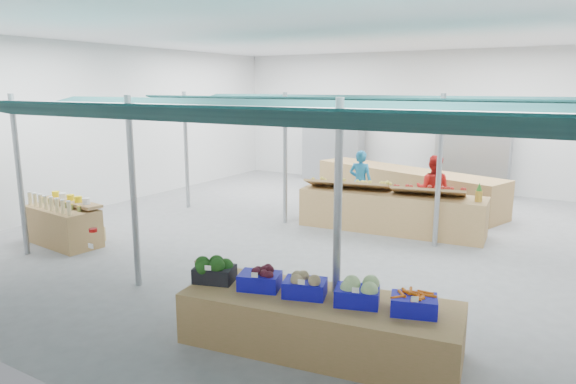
% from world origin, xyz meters
% --- Properties ---
extents(floor, '(13.00, 13.00, 0.00)m').
position_xyz_m(floor, '(0.00, 0.00, 0.00)').
color(floor, slate).
rests_on(floor, ground).
extents(hall, '(13.00, 13.00, 13.00)m').
position_xyz_m(hall, '(0.00, 1.44, 2.65)').
color(hall, silver).
rests_on(hall, ground).
extents(pole_grid, '(10.00, 4.60, 3.00)m').
position_xyz_m(pole_grid, '(0.75, -1.75, 1.81)').
color(pole_grid, gray).
rests_on(pole_grid, floor).
extents(awnings, '(9.50, 7.08, 0.30)m').
position_xyz_m(awnings, '(0.75, -1.75, 2.78)').
color(awnings, black).
rests_on(awnings, pole_grid).
extents(back_shelving_left, '(2.00, 0.50, 2.00)m').
position_xyz_m(back_shelving_left, '(-2.50, 6.00, 1.00)').
color(back_shelving_left, '#B23F33').
rests_on(back_shelving_left, floor).
extents(back_shelving_right, '(2.00, 0.50, 2.00)m').
position_xyz_m(back_shelving_right, '(2.00, 6.00, 1.00)').
color(back_shelving_right, '#B23F33').
rests_on(back_shelving_right, floor).
extents(bottle_shelf, '(1.76, 1.19, 1.03)m').
position_xyz_m(bottle_shelf, '(-3.94, -3.20, 0.42)').
color(bottle_shelf, olive).
rests_on(bottle_shelf, floor).
extents(veg_counter, '(3.45, 1.61, 0.64)m').
position_xyz_m(veg_counter, '(2.43, -4.31, 0.32)').
color(veg_counter, olive).
rests_on(veg_counter, floor).
extents(fruit_counter, '(4.05, 1.32, 0.85)m').
position_xyz_m(fruit_counter, '(1.34, 1.11, 0.43)').
color(fruit_counter, olive).
rests_on(fruit_counter, floor).
extents(far_counter, '(5.48, 2.70, 0.97)m').
position_xyz_m(far_counter, '(0.79, 3.70, 0.49)').
color(far_counter, olive).
rests_on(far_counter, floor).
extents(crate_stack, '(0.50, 0.39, 0.54)m').
position_xyz_m(crate_stack, '(3.38, -3.53, 0.27)').
color(crate_stack, '#100FA2').
rests_on(crate_stack, floor).
extents(vendor_left, '(0.61, 0.43, 1.59)m').
position_xyz_m(vendor_left, '(0.14, 2.21, 0.80)').
color(vendor_left, '#176495').
rests_on(vendor_left, floor).
extents(vendor_right, '(0.83, 0.67, 1.59)m').
position_xyz_m(vendor_right, '(1.94, 2.21, 0.80)').
color(vendor_right, red).
rests_on(vendor_right, floor).
extents(crate_broccoli, '(0.58, 0.49, 0.35)m').
position_xyz_m(crate_broccoli, '(1.02, -4.53, 0.80)').
color(crate_broccoli, black).
rests_on(crate_broccoli, veg_counter).
extents(crate_beets, '(0.58, 0.49, 0.29)m').
position_xyz_m(crate_beets, '(1.65, -4.43, 0.78)').
color(crate_beets, '#100FA2').
rests_on(crate_beets, veg_counter).
extents(crate_celeriac, '(0.58, 0.49, 0.31)m').
position_xyz_m(crate_celeriac, '(2.24, -4.33, 0.79)').
color(crate_celeriac, '#100FA2').
rests_on(crate_celeriac, veg_counter).
extents(crate_cabbage, '(0.58, 0.49, 0.35)m').
position_xyz_m(crate_cabbage, '(2.88, -4.23, 0.80)').
color(crate_cabbage, '#100FA2').
rests_on(crate_cabbage, veg_counter).
extents(crate_carrots, '(0.58, 0.49, 0.29)m').
position_xyz_m(crate_carrots, '(3.52, -4.13, 0.76)').
color(crate_carrots, '#100FA2').
rests_on(crate_carrots, veg_counter).
extents(sparrow, '(0.12, 0.09, 0.11)m').
position_xyz_m(sparrow, '(0.89, -4.66, 0.89)').
color(sparrow, brown).
rests_on(sparrow, crate_broccoli).
extents(pole_ribbon, '(0.12, 0.12, 0.28)m').
position_xyz_m(pole_ribbon, '(-0.99, -4.80, 1.08)').
color(pole_ribbon, '#A90C0B').
rests_on(pole_ribbon, pole_grid).
extents(apple_heap_yellow, '(2.00, 1.04, 0.27)m').
position_xyz_m(apple_heap_yellow, '(0.40, 0.93, 1.02)').
color(apple_heap_yellow, '#997247').
rests_on(apple_heap_yellow, fruit_counter).
extents(apple_heap_red, '(1.60, 0.97, 0.27)m').
position_xyz_m(apple_heap_red, '(2.15, 1.09, 1.02)').
color(apple_heap_red, '#997247').
rests_on(apple_heap_red, fruit_counter).
extents(pineapple, '(0.14, 0.14, 0.39)m').
position_xyz_m(pineapple, '(3.14, 1.19, 1.03)').
color(pineapple, '#8C6019').
rests_on(pineapple, fruit_counter).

